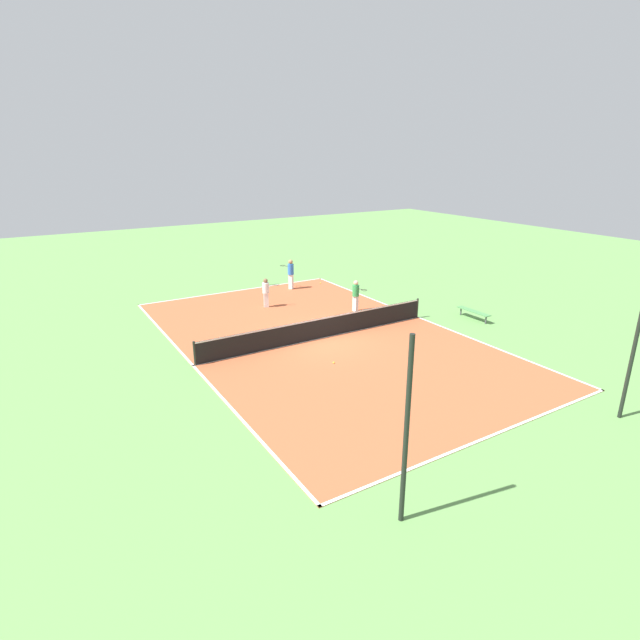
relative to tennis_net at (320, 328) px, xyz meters
name	(u,v)px	position (x,y,z in m)	size (l,w,h in m)	color
ground_plane	(320,339)	(0.00, 0.00, -0.53)	(80.00, 80.00, 0.00)	#60934C
court_surface	(320,339)	(0.00, 0.00, -0.52)	(11.88, 19.43, 0.02)	#B75633
tennis_net	(320,328)	(0.00, 0.00, 0.00)	(11.68, 0.10, 1.01)	black
bench	(473,312)	(-8.07, 1.65, -0.14)	(0.36, 1.94, 0.45)	#4C8C4C
player_near_white	(266,291)	(-0.02, -5.65, 0.40)	(0.99, 0.62, 1.59)	white
player_far_green	(356,294)	(-3.73, -2.50, 0.45)	(0.50, 0.98, 1.68)	white
player_near_blue	(291,272)	(-2.95, -8.32, 0.56)	(0.74, 0.98, 1.84)	white
tennis_ball_right_alley	(361,326)	(-2.51, -0.34, -0.48)	(0.07, 0.07, 0.07)	#CCE033
tennis_ball_midcourt	(334,363)	(1.00, 2.71, -0.48)	(0.07, 0.07, 0.07)	#CCE033
tennis_ball_far_baseline	(320,283)	(-5.20, -8.51, -0.48)	(0.07, 0.07, 0.07)	#CCE033
fence_post_back_left	(634,351)	(-4.52, 11.02, 1.75)	(0.12, 0.12, 4.57)	black
fence_post_back_right	(406,433)	(4.52, 11.02, 1.75)	(0.12, 0.12, 4.57)	black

